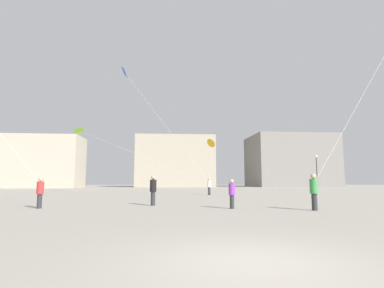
{
  "coord_description": "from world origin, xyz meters",
  "views": [
    {
      "loc": [
        -1.43,
        -5.56,
        1.41
      ],
      "look_at": [
        0.0,
        18.25,
        4.36
      ],
      "focal_mm": 28.82,
      "sensor_mm": 36.0,
      "label": 1
    }
  ],
  "objects": [
    {
      "name": "person_in_green",
      "position": [
        5.63,
        9.68,
        1.01
      ],
      "size": [
        0.4,
        0.4,
        1.84
      ],
      "rotation": [
        0.0,
        0.0,
        3.61
      ],
      "color": "#2D2D33",
      "rests_on": "ground_plane"
    },
    {
      "name": "ground_plane",
      "position": [
        0.0,
        0.0,
        0.0
      ],
      "size": [
        300.0,
        300.0,
        0.0
      ],
      "primitive_type": "plane",
      "color": "#9E9689"
    },
    {
      "name": "kite_amber_diamond",
      "position": [
        2.72,
        27.98,
        5.69
      ],
      "size": [
        1.21,
        1.26,
        4.9
      ],
      "color": "yellow"
    },
    {
      "name": "building_right_hall",
      "position": [
        35.0,
        88.7,
        7.85
      ],
      "size": [
        25.18,
        18.85,
        15.7
      ],
      "color": "gray",
      "rests_on": "ground_plane"
    },
    {
      "name": "lamppost_east",
      "position": [
        18.59,
        36.48,
        3.45
      ],
      "size": [
        0.36,
        0.36,
        5.17
      ],
      "color": "#2D2D30",
      "rests_on": "ground_plane"
    },
    {
      "name": "building_left_hall",
      "position": [
        -37.0,
        71.05,
        6.24
      ],
      "size": [
        26.05,
        10.65,
        12.49
      ],
      "color": "#B2A893",
      "rests_on": "ground_plane"
    },
    {
      "name": "kite_lime_delta",
      "position": [
        -13.36,
        34.74,
        7.87
      ],
      "size": [
        17.04,
        7.14,
        7.09
      ],
      "color": "#8CD12D"
    },
    {
      "name": "kite_cobalt_delta",
      "position": [
        -7.43,
        31.9,
        14.84
      ],
      "size": [
        10.55,
        4.29,
        14.31
      ],
      "color": "blue"
    },
    {
      "name": "building_centre_hall",
      "position": [
        -1.0,
        84.73,
        7.26
      ],
      "size": [
        22.4,
        13.84,
        14.52
      ],
      "color": "#A39984",
      "rests_on": "ground_plane"
    },
    {
      "name": "person_in_red",
      "position": [
        -8.63,
        11.73,
        0.92
      ],
      "size": [
        0.37,
        0.37,
        1.68
      ],
      "rotation": [
        0.0,
        0.0,
        0.27
      ],
      "color": "#2D2D33",
      "rests_on": "ground_plane"
    },
    {
      "name": "person_in_purple",
      "position": [
        1.7,
        10.95,
        0.86
      ],
      "size": [
        0.34,
        0.34,
        1.57
      ],
      "rotation": [
        0.0,
        0.0,
        6.1
      ],
      "color": "#2D2D33",
      "rests_on": "ground_plane"
    },
    {
      "name": "person_in_black",
      "position": [
        -2.66,
        13.43,
        1.0
      ],
      "size": [
        0.4,
        0.4,
        1.82
      ],
      "rotation": [
        0.0,
        0.0,
        2.57
      ],
      "color": "#2D2D33",
      "rests_on": "ground_plane"
    },
    {
      "name": "person_in_white",
      "position": [
        2.52,
        28.57,
        1.01
      ],
      "size": [
        0.4,
        0.4,
        1.85
      ],
      "rotation": [
        0.0,
        0.0,
        2.69
      ],
      "color": "#2D2D33",
      "rests_on": "ground_plane"
    }
  ]
}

